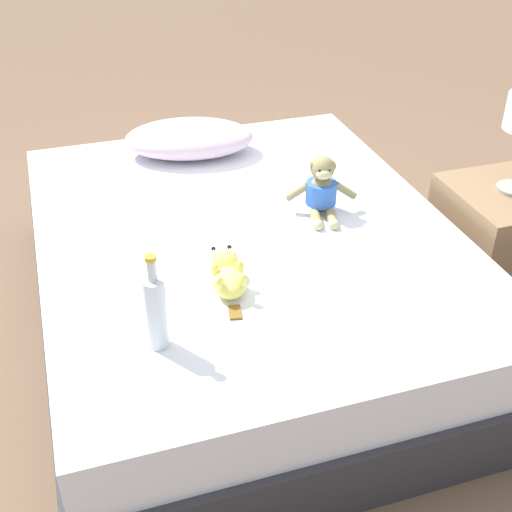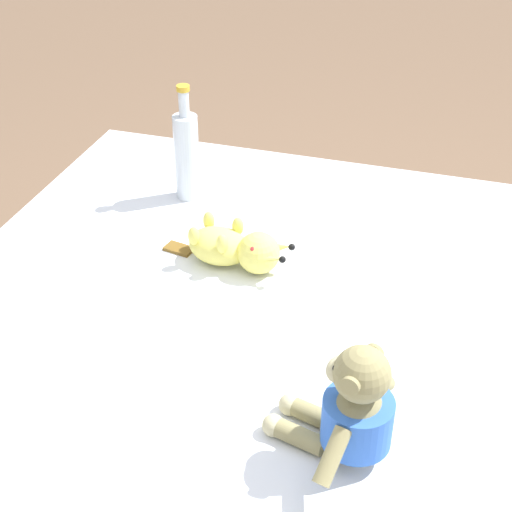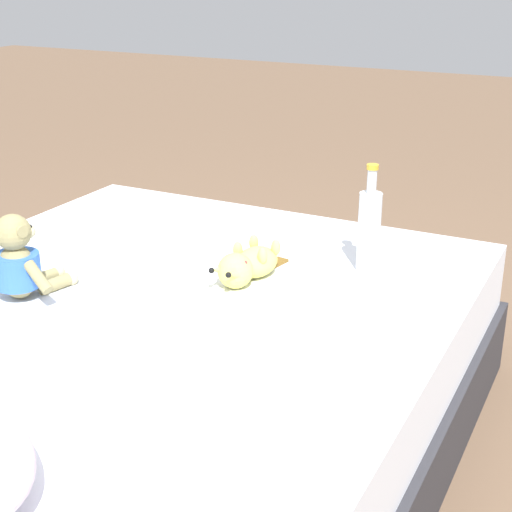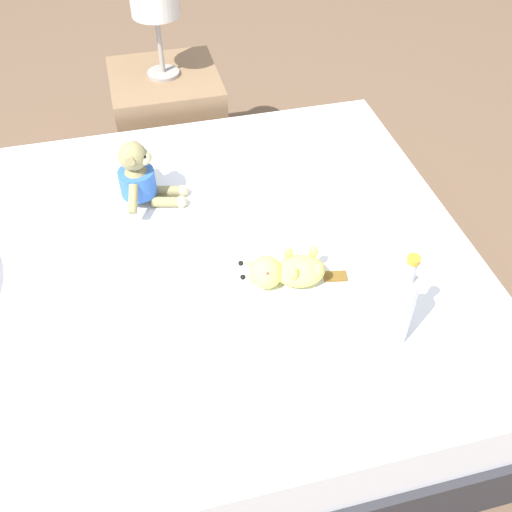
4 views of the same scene
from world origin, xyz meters
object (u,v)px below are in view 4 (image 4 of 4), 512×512
(bedside_lamp, at_px, (155,3))
(plush_yellow_creature, at_px, (286,271))
(bed, at_px, (171,310))
(plush_monkey, at_px, (140,178))
(nightstand, at_px, (170,126))
(glass_bottle, at_px, (400,309))

(bedside_lamp, bearing_deg, plush_yellow_creature, -171.28)
(bed, height_order, plush_monkey, plush_monkey)
(plush_yellow_creature, relative_size, nightstand, 0.64)
(bed, xyz_separation_m, plush_monkey, (0.32, 0.03, 0.33))
(glass_bottle, bearing_deg, plush_yellow_creature, 39.38)
(bed, xyz_separation_m, nightstand, (1.08, -0.15, 0.04))
(glass_bottle, bearing_deg, bed, 52.13)
(nightstand, bearing_deg, plush_monkey, 166.80)
(plush_monkey, bearing_deg, nightstand, -13.20)
(plush_monkey, height_order, bedside_lamp, bedside_lamp)
(plush_yellow_creature, height_order, glass_bottle, glass_bottle)
(plush_yellow_creature, xyz_separation_m, bedside_lamp, (1.25, 0.19, 0.32))
(bed, xyz_separation_m, glass_bottle, (-0.44, -0.57, 0.36))
(glass_bottle, xyz_separation_m, bedside_lamp, (1.52, 0.42, 0.24))
(plush_monkey, distance_m, bedside_lamp, 0.83)
(bed, bearing_deg, bedside_lamp, -8.05)
(plush_monkey, bearing_deg, bed, -175.49)
(plush_yellow_creature, bearing_deg, plush_monkey, 37.09)
(plush_monkey, xyz_separation_m, glass_bottle, (-0.76, -0.60, 0.03))
(nightstand, bearing_deg, bed, 171.95)
(bed, height_order, bedside_lamp, bedside_lamp)
(plush_monkey, xyz_separation_m, nightstand, (0.76, -0.18, -0.29))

